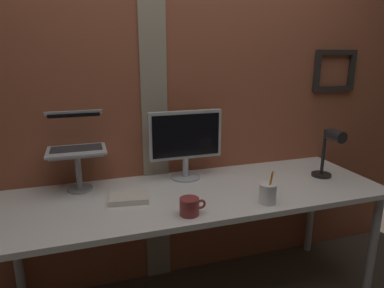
# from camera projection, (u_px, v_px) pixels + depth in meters

# --- Properties ---
(brick_wall_back) EXTENTS (3.46, 0.15, 2.52)m
(brick_wall_back) POSITION_uv_depth(u_px,v_px,m) (181.00, 89.00, 2.14)
(brick_wall_back) COLOR brown
(brick_wall_back) RESTS_ON ground_plane
(desk) EXTENTS (2.13, 0.70, 0.73)m
(desk) POSITION_uv_depth(u_px,v_px,m) (197.00, 202.00, 1.91)
(desk) COLOR white
(desk) RESTS_ON ground_plane
(monitor) EXTENTS (0.45, 0.18, 0.42)m
(monitor) POSITION_uv_depth(u_px,v_px,m) (185.00, 139.00, 2.04)
(monitor) COLOR #ADB2B7
(monitor) RESTS_ON desk
(laptop_stand) EXTENTS (0.28, 0.22, 0.23)m
(laptop_stand) POSITION_uv_depth(u_px,v_px,m) (78.00, 164.00, 1.88)
(laptop_stand) COLOR gray
(laptop_stand) RESTS_ON desk
(laptop) EXTENTS (0.31, 0.29, 0.21)m
(laptop) POSITION_uv_depth(u_px,v_px,m) (76.00, 139.00, 1.91)
(laptop) COLOR #ADB2B7
(laptop) RESTS_ON laptop_stand
(desk_lamp) EXTENTS (0.12, 0.20, 0.32)m
(desk_lamp) POSITION_uv_depth(u_px,v_px,m) (330.00, 149.00, 2.03)
(desk_lamp) COLOR black
(desk_lamp) RESTS_ON desk
(pen_cup) EXTENTS (0.09, 0.09, 0.17)m
(pen_cup) POSITION_uv_depth(u_px,v_px,m) (268.00, 193.00, 1.73)
(pen_cup) COLOR white
(pen_cup) RESTS_ON desk
(coffee_mug) EXTENTS (0.13, 0.09, 0.08)m
(coffee_mug) POSITION_uv_depth(u_px,v_px,m) (190.00, 206.00, 1.61)
(coffee_mug) COLOR maroon
(coffee_mug) RESTS_ON desk
(paper_clutter_stack) EXTENTS (0.22, 0.17, 0.03)m
(paper_clutter_stack) POSITION_uv_depth(u_px,v_px,m) (129.00, 198.00, 1.78)
(paper_clutter_stack) COLOR silver
(paper_clutter_stack) RESTS_ON desk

